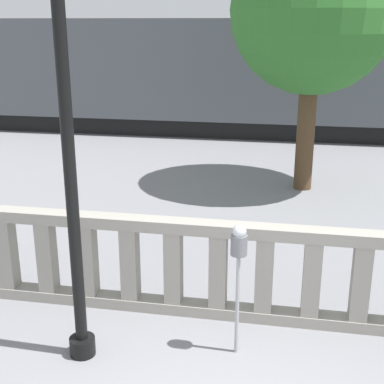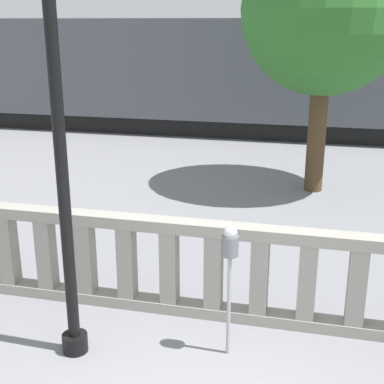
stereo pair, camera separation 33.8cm
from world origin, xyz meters
TOP-DOWN VIEW (x-y plane):
  - balustrade at (0.00, 2.54)m, footprint 12.53×0.24m
  - parking_meter at (-0.24, 1.83)m, footprint 0.17×0.17m
  - train_far at (-7.57, 22.92)m, footprint 26.57×2.68m
  - tree_left at (0.51, 8.00)m, footprint 3.26×3.26m

SIDE VIEW (x-z plane):
  - balustrade at x=0.00m, z-range 0.00..1.19m
  - parking_meter at x=-0.24m, z-range 0.44..1.90m
  - train_far at x=-7.57m, z-range -0.21..3.92m
  - tree_left at x=0.51m, z-range 0.96..6.20m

